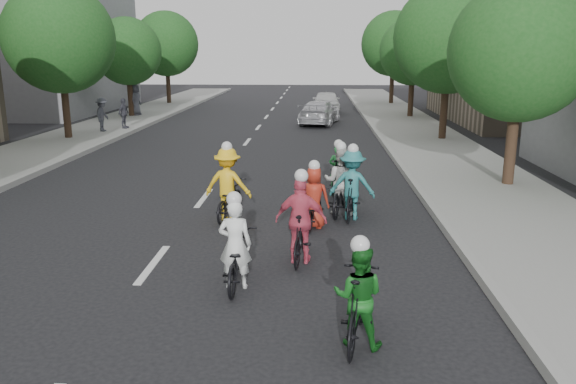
# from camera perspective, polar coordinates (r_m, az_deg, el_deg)

# --- Properties ---
(ground) EXTENTS (120.00, 120.00, 0.00)m
(ground) POSITION_cam_1_polar(r_m,az_deg,el_deg) (11.13, -13.55, -7.14)
(ground) COLOR black
(ground) RESTS_ON ground
(sidewalk_left) EXTENTS (4.00, 80.00, 0.15)m
(sidewalk_left) POSITION_cam_1_polar(r_m,az_deg,el_deg) (23.14, -25.87, 3.01)
(sidewalk_left) COLOR gray
(sidewalk_left) RESTS_ON ground
(curb_left) EXTENTS (0.18, 80.00, 0.18)m
(curb_left) POSITION_cam_1_polar(r_m,az_deg,el_deg) (22.27, -21.46, 3.10)
(curb_left) COLOR #999993
(curb_left) RESTS_ON ground
(sidewalk_right) EXTENTS (4.00, 80.00, 0.15)m
(sidewalk_right) POSITION_cam_1_polar(r_m,az_deg,el_deg) (20.90, 16.42, 2.80)
(sidewalk_right) COLOR gray
(sidewalk_right) RESTS_ON ground
(curb_right) EXTENTS (0.18, 80.00, 0.18)m
(curb_right) POSITION_cam_1_polar(r_m,az_deg,el_deg) (20.52, 11.12, 2.96)
(curb_right) COLOR #999993
(curb_right) RESTS_ON ground
(bldg_sw) EXTENTS (10.00, 14.00, 8.00)m
(bldg_sw) POSITION_cam_1_polar(r_m,az_deg,el_deg) (42.47, -24.52, 12.91)
(bldg_sw) COLOR slate
(bldg_sw) RESTS_ON ground
(bldg_se) EXTENTS (10.00, 14.00, 8.00)m
(bldg_se) POSITION_cam_1_polar(r_m,az_deg,el_deg) (36.31, 24.34, 12.94)
(bldg_se) COLOR gray
(bldg_se) RESTS_ON ground
(tree_l_3) EXTENTS (4.80, 4.80, 6.93)m
(tree_l_3) POSITION_cam_1_polar(r_m,az_deg,el_deg) (27.38, -22.21, 14.25)
(tree_l_3) COLOR black
(tree_l_3) RESTS_ON ground
(tree_l_4) EXTENTS (4.00, 4.00, 5.97)m
(tree_l_4) POSITION_cam_1_polar(r_m,az_deg,el_deg) (35.76, -16.00, 13.57)
(tree_l_4) COLOR black
(tree_l_4) RESTS_ON ground
(tree_l_5) EXTENTS (4.80, 4.80, 6.93)m
(tree_l_5) POSITION_cam_1_polar(r_m,az_deg,el_deg) (44.40, -12.27, 14.50)
(tree_l_5) COLOR black
(tree_l_5) RESTS_ON ground
(tree_r_0) EXTENTS (4.00, 4.00, 5.97)m
(tree_r_0) POSITION_cam_1_polar(r_m,az_deg,el_deg) (17.50, 22.53, 13.08)
(tree_r_0) COLOR black
(tree_r_0) RESTS_ON ground
(tree_r_1) EXTENTS (4.80, 4.80, 6.93)m
(tree_r_1) POSITION_cam_1_polar(r_m,az_deg,el_deg) (26.17, 16.00, 14.79)
(tree_r_1) COLOR black
(tree_r_1) RESTS_ON ground
(tree_r_2) EXTENTS (4.00, 4.00, 5.97)m
(tree_r_2) POSITION_cam_1_polar(r_m,az_deg,el_deg) (35.01, 12.61, 13.77)
(tree_r_2) COLOR black
(tree_r_2) RESTS_ON ground
(tree_r_3) EXTENTS (4.80, 4.80, 6.93)m
(tree_r_3) POSITION_cam_1_polar(r_m,az_deg,el_deg) (43.91, 10.67, 14.58)
(tree_r_3) COLOR black
(tree_r_3) RESTS_ON ground
(cyclist_0) EXTENTS (0.63, 1.75, 1.70)m
(cyclist_0) POSITION_cam_1_polar(r_m,az_deg,el_deg) (9.74, -5.30, -6.42)
(cyclist_0) COLOR black
(cyclist_0) RESTS_ON ground
(cyclist_1) EXTENTS (0.83, 1.82, 1.59)m
(cyclist_1) POSITION_cam_1_polar(r_m,az_deg,el_deg) (7.91, 7.11, -11.03)
(cyclist_1) COLOR black
(cyclist_1) RESTS_ON ground
(cyclist_2) EXTENTS (1.23, 1.83, 1.91)m
(cyclist_2) POSITION_cam_1_polar(r_m,az_deg,el_deg) (13.55, -6.08, 0.13)
(cyclist_2) COLOR black
(cyclist_2) RESTS_ON ground
(cyclist_3) EXTENTS (1.03, 1.70, 1.84)m
(cyclist_3) POSITION_cam_1_polar(r_m,az_deg,el_deg) (10.76, 1.34, -3.68)
(cyclist_3) COLOR black
(cyclist_3) RESTS_ON ground
(cyclist_4) EXTENTS (0.83, 1.67, 1.59)m
(cyclist_4) POSITION_cam_1_polar(r_m,az_deg,el_deg) (12.93, 2.64, -1.21)
(cyclist_4) COLOR black
(cyclist_4) RESTS_ON ground
(cyclist_5) EXTENTS (0.83, 1.81, 1.58)m
(cyclist_5) POSITION_cam_1_polar(r_m,az_deg,el_deg) (15.94, 5.08, 1.81)
(cyclist_5) COLOR black
(cyclist_5) RESTS_ON ground
(cyclist_6) EXTENTS (1.04, 2.03, 1.83)m
(cyclist_6) POSITION_cam_1_polar(r_m,az_deg,el_deg) (14.05, 5.30, 0.41)
(cyclist_6) COLOR black
(cyclist_6) RESTS_ON ground
(cyclist_7) EXTENTS (1.18, 1.80, 1.85)m
(cyclist_7) POSITION_cam_1_polar(r_m,az_deg,el_deg) (13.62, 6.50, 0.24)
(cyclist_7) COLOR black
(cyclist_7) RESTS_ON ground
(follow_car_lead) EXTENTS (2.60, 4.74, 1.30)m
(follow_car_lead) POSITION_cam_1_polar(r_m,az_deg,el_deg) (31.66, 3.23, 8.07)
(follow_car_lead) COLOR silver
(follow_car_lead) RESTS_ON ground
(follow_car_trail) EXTENTS (1.79, 4.42, 1.50)m
(follow_car_trail) POSITION_cam_1_polar(r_m,az_deg,el_deg) (37.19, 3.91, 9.10)
(follow_car_trail) COLOR silver
(follow_car_trail) RESTS_ON ground
(spectator_0) EXTENTS (0.63, 1.07, 1.63)m
(spectator_0) POSITION_cam_1_polar(r_m,az_deg,el_deg) (29.09, -18.34, 7.48)
(spectator_0) COLOR #454751
(spectator_0) RESTS_ON sidewalk_left
(spectator_1) EXTENTS (0.53, 0.95, 1.53)m
(spectator_1) POSITION_cam_1_polar(r_m,az_deg,el_deg) (29.91, -16.35, 7.68)
(spectator_1) COLOR #474753
(spectator_1) RESTS_ON sidewalk_left
(spectator_2) EXTENTS (0.72, 1.00, 1.90)m
(spectator_2) POSITION_cam_1_polar(r_m,az_deg,el_deg) (36.10, -15.24, 9.06)
(spectator_2) COLOR #4C4D59
(spectator_2) RESTS_ON sidewalk_left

